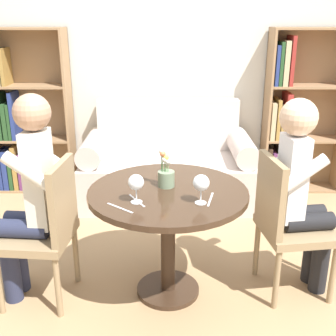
% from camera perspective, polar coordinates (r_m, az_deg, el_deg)
% --- Properties ---
extents(ground_plane, '(16.00, 16.00, 0.00)m').
position_cam_1_polar(ground_plane, '(2.84, -0.00, -16.33)').
color(ground_plane, tan).
extents(back_wall, '(5.20, 0.05, 2.70)m').
position_cam_1_polar(back_wall, '(4.24, 0.02, 15.39)').
color(back_wall, beige).
rests_on(back_wall, ground_plane).
extents(round_table, '(0.95, 0.95, 0.71)m').
position_cam_1_polar(round_table, '(2.54, -0.00, -5.87)').
color(round_table, '#382619').
rests_on(round_table, ground_plane).
extents(couch, '(1.60, 0.80, 0.92)m').
position_cam_1_polar(couch, '(4.03, 0.01, 0.04)').
color(couch, beige).
rests_on(couch, ground_plane).
extents(bookshelf_left, '(0.78, 0.28, 1.59)m').
position_cam_1_polar(bookshelf_left, '(4.42, -19.16, 6.08)').
color(bookshelf_left, '#93704C').
rests_on(bookshelf_left, ground_plane).
extents(bookshelf_right, '(0.78, 0.28, 1.59)m').
position_cam_1_polar(bookshelf_right, '(4.35, 16.64, 6.27)').
color(bookshelf_right, '#93704C').
rests_on(bookshelf_right, ground_plane).
extents(chair_left, '(0.46, 0.46, 0.90)m').
position_cam_1_polar(chair_left, '(2.64, -16.16, -7.61)').
color(chair_left, '#937A56').
rests_on(chair_left, ground_plane).
extents(chair_right, '(0.47, 0.47, 0.90)m').
position_cam_1_polar(chair_right, '(2.70, 15.72, -6.84)').
color(chair_right, '#937A56').
rests_on(chair_right, ground_plane).
extents(person_left, '(0.44, 0.36, 1.29)m').
position_cam_1_polar(person_left, '(2.59, -18.31, -3.58)').
color(person_left, '#282D47').
rests_on(person_left, ground_plane).
extents(person_right, '(0.45, 0.38, 1.25)m').
position_cam_1_polar(person_right, '(2.67, 17.72, -3.01)').
color(person_right, black).
rests_on(person_right, ground_plane).
extents(wine_glass_left, '(0.09, 0.09, 0.16)m').
position_cam_1_polar(wine_glass_left, '(2.29, -4.36, -2.06)').
color(wine_glass_left, white).
rests_on(wine_glass_left, round_table).
extents(wine_glass_right, '(0.09, 0.09, 0.17)m').
position_cam_1_polar(wine_glass_right, '(2.28, 4.51, -2.13)').
color(wine_glass_right, white).
rests_on(wine_glass_right, round_table).
extents(flower_vase, '(0.10, 0.10, 0.24)m').
position_cam_1_polar(flower_vase, '(2.51, -0.29, -0.89)').
color(flower_vase, gray).
rests_on(flower_vase, round_table).
extents(knife_left_setting, '(0.15, 0.13, 0.00)m').
position_cam_1_polar(knife_left_setting, '(2.27, -6.54, -5.39)').
color(knife_left_setting, silver).
rests_on(knife_left_setting, round_table).
extents(fork_left_setting, '(0.05, 0.19, 0.00)m').
position_cam_1_polar(fork_left_setting, '(2.37, 5.76, -4.25)').
color(fork_left_setting, silver).
rests_on(fork_left_setting, round_table).
extents(knife_right_setting, '(0.10, 0.17, 0.00)m').
position_cam_1_polar(knife_right_setting, '(2.35, -4.25, -4.42)').
color(knife_right_setting, silver).
rests_on(knife_right_setting, round_table).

